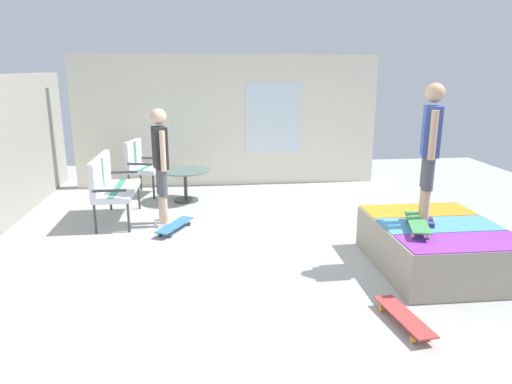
{
  "coord_description": "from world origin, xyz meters",
  "views": [
    {
      "loc": [
        -5.59,
        0.93,
        2.33
      ],
      "look_at": [
        0.47,
        0.29,
        0.7
      ],
      "focal_mm": 32.81,
      "sensor_mm": 36.0,
      "label": 1
    }
  ],
  "objects_px": {
    "patio_bench": "(109,182)",
    "person_watching": "(160,158)",
    "patio_chair_near_house": "(140,162)",
    "person_skater": "(430,145)",
    "skateboard_spare": "(404,317)",
    "skateboard_on_ramp": "(417,223)",
    "patio_table": "(185,179)",
    "skateboard_by_bench": "(175,225)",
    "skate_ramp": "(439,246)"
  },
  "relations": [
    {
      "from": "patio_bench",
      "to": "person_watching",
      "type": "xyz_separation_m",
      "value": [
        -0.29,
        -0.82,
        0.42
      ]
    },
    {
      "from": "patio_bench",
      "to": "patio_chair_near_house",
      "type": "bearing_deg",
      "value": -9.32
    },
    {
      "from": "patio_bench",
      "to": "patio_chair_near_house",
      "type": "xyz_separation_m",
      "value": [
        1.57,
        -0.26,
        -0.0
      ]
    },
    {
      "from": "person_skater",
      "to": "skateboard_spare",
      "type": "xyz_separation_m",
      "value": [
        -1.24,
        0.71,
        -1.4
      ]
    },
    {
      "from": "patio_chair_near_house",
      "to": "skateboard_on_ramp",
      "type": "xyz_separation_m",
      "value": [
        -3.98,
        -3.59,
        0.02
      ]
    },
    {
      "from": "patio_table",
      "to": "skateboard_by_bench",
      "type": "relative_size",
      "value": 1.12
    },
    {
      "from": "skate_ramp",
      "to": "patio_chair_near_house",
      "type": "bearing_deg",
      "value": 46.14
    },
    {
      "from": "person_skater",
      "to": "skateboard_on_ramp",
      "type": "relative_size",
      "value": 1.96
    },
    {
      "from": "person_watching",
      "to": "patio_table",
      "type": "bearing_deg",
      "value": -12.6
    },
    {
      "from": "patio_chair_near_house",
      "to": "skateboard_on_ramp",
      "type": "height_order",
      "value": "patio_chair_near_house"
    },
    {
      "from": "patio_bench",
      "to": "skateboard_by_bench",
      "type": "height_order",
      "value": "patio_bench"
    },
    {
      "from": "person_skater",
      "to": "skateboard_spare",
      "type": "bearing_deg",
      "value": 150.1
    },
    {
      "from": "person_watching",
      "to": "patio_bench",
      "type": "bearing_deg",
      "value": 70.78
    },
    {
      "from": "patio_table",
      "to": "skateboard_on_ramp",
      "type": "relative_size",
      "value": 1.09
    },
    {
      "from": "skateboard_by_bench",
      "to": "skateboard_on_ramp",
      "type": "relative_size",
      "value": 0.98
    },
    {
      "from": "skateboard_spare",
      "to": "patio_table",
      "type": "bearing_deg",
      "value": 26.11
    },
    {
      "from": "person_skater",
      "to": "skateboard_on_ramp",
      "type": "distance_m",
      "value": 0.89
    },
    {
      "from": "patio_table",
      "to": "skate_ramp",
      "type": "bearing_deg",
      "value": -136.21
    },
    {
      "from": "skateboard_by_bench",
      "to": "patio_bench",
      "type": "bearing_deg",
      "value": 59.37
    },
    {
      "from": "patio_chair_near_house",
      "to": "person_watching",
      "type": "xyz_separation_m",
      "value": [
        -1.85,
        -0.57,
        0.42
      ]
    },
    {
      "from": "skateboard_by_bench",
      "to": "person_skater",
      "type": "bearing_deg",
      "value": -118.38
    },
    {
      "from": "skate_ramp",
      "to": "person_watching",
      "type": "relative_size",
      "value": 1.21
    },
    {
      "from": "patio_table",
      "to": "person_skater",
      "type": "relative_size",
      "value": 0.56
    },
    {
      "from": "person_watching",
      "to": "skateboard_on_ramp",
      "type": "distance_m",
      "value": 3.72
    },
    {
      "from": "patio_chair_near_house",
      "to": "skateboard_on_ramp",
      "type": "relative_size",
      "value": 1.24
    },
    {
      "from": "patio_bench",
      "to": "skateboard_on_ramp",
      "type": "height_order",
      "value": "patio_bench"
    },
    {
      "from": "patio_chair_near_house",
      "to": "patio_bench",
      "type": "bearing_deg",
      "value": 170.68
    },
    {
      "from": "patio_table",
      "to": "person_skater",
      "type": "bearing_deg",
      "value": -138.02
    },
    {
      "from": "patio_table",
      "to": "patio_bench",
      "type": "bearing_deg",
      "value": 131.99
    },
    {
      "from": "skateboard_on_ramp",
      "to": "patio_chair_near_house",
      "type": "bearing_deg",
      "value": 42.04
    },
    {
      "from": "patio_table",
      "to": "skateboard_by_bench",
      "type": "height_order",
      "value": "patio_table"
    },
    {
      "from": "patio_chair_near_house",
      "to": "skateboard_on_ramp",
      "type": "bearing_deg",
      "value": -137.96
    },
    {
      "from": "patio_bench",
      "to": "person_skater",
      "type": "distance_m",
      "value": 4.66
    },
    {
      "from": "skateboard_by_bench",
      "to": "skateboard_on_ramp",
      "type": "xyz_separation_m",
      "value": [
        -1.81,
        -2.83,
        0.55
      ]
    },
    {
      "from": "skateboard_on_ramp",
      "to": "person_skater",
      "type": "bearing_deg",
      "value": -39.29
    },
    {
      "from": "person_skater",
      "to": "skate_ramp",
      "type": "bearing_deg",
      "value": -98.16
    },
    {
      "from": "person_skater",
      "to": "skateboard_by_bench",
      "type": "xyz_separation_m",
      "value": [
        1.62,
        2.99,
        -1.4
      ]
    },
    {
      "from": "skate_ramp",
      "to": "person_watching",
      "type": "height_order",
      "value": "person_watching"
    },
    {
      "from": "person_skater",
      "to": "skateboard_by_bench",
      "type": "distance_m",
      "value": 3.68
    },
    {
      "from": "skate_ramp",
      "to": "skateboard_on_ramp",
      "type": "bearing_deg",
      "value": 113.42
    },
    {
      "from": "skateboard_spare",
      "to": "skateboard_on_ramp",
      "type": "relative_size",
      "value": 1.0
    },
    {
      "from": "patio_table",
      "to": "person_skater",
      "type": "height_order",
      "value": "person_skater"
    },
    {
      "from": "patio_bench",
      "to": "person_skater",
      "type": "bearing_deg",
      "value": -118.96
    },
    {
      "from": "skate_ramp",
      "to": "skateboard_on_ramp",
      "type": "distance_m",
      "value": 0.55
    },
    {
      "from": "person_watching",
      "to": "skateboard_spare",
      "type": "relative_size",
      "value": 2.15
    },
    {
      "from": "person_skater",
      "to": "skateboard_on_ramp",
      "type": "bearing_deg",
      "value": 140.71
    },
    {
      "from": "person_skater",
      "to": "patio_chair_near_house",
      "type": "bearing_deg",
      "value": 44.74
    },
    {
      "from": "skate_ramp",
      "to": "patio_chair_near_house",
      "type": "xyz_separation_m",
      "value": [
        3.81,
        3.97,
        0.34
      ]
    },
    {
      "from": "person_watching",
      "to": "skateboard_on_ramp",
      "type": "relative_size",
      "value": 2.14
    },
    {
      "from": "person_watching",
      "to": "skateboard_spare",
      "type": "bearing_deg",
      "value": -142.03
    }
  ]
}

